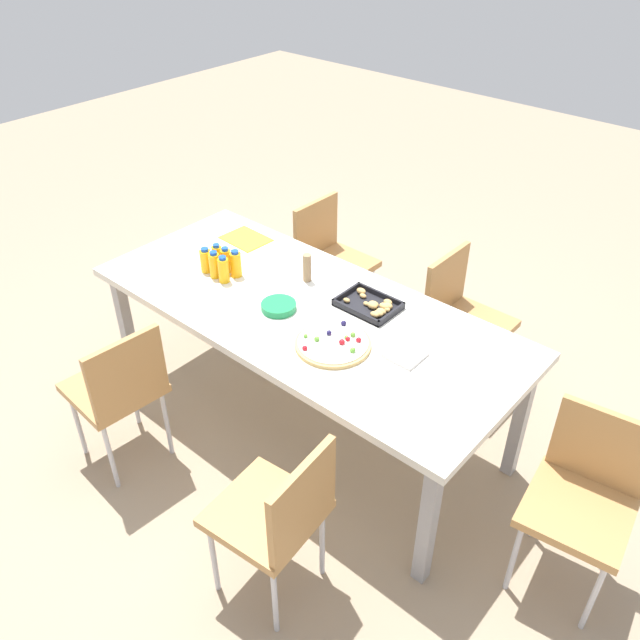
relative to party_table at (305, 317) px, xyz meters
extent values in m
plane|color=gray|center=(0.00, 0.00, -0.69)|extent=(12.00, 12.00, 0.00)
cube|color=silver|center=(0.00, 0.00, 0.04)|extent=(2.21, 0.96, 0.04)
cube|color=#99999E|center=(-1.03, -0.40, -0.34)|extent=(0.06, 0.06, 0.72)
cube|color=#99999E|center=(1.03, -0.40, -0.34)|extent=(0.06, 0.06, 0.72)
cube|color=#99999E|center=(-1.03, 0.40, -0.34)|extent=(0.06, 0.06, 0.72)
cube|color=#99999E|center=(1.03, 0.40, -0.34)|extent=(0.06, 0.06, 0.72)
cube|color=#B7844C|center=(1.47, -0.02, -0.24)|extent=(0.45, 0.45, 0.04)
cube|color=#B7844C|center=(1.45, 0.16, -0.05)|extent=(0.38, 0.08, 0.38)
cylinder|color=silver|center=(1.65, -0.16, -0.49)|extent=(0.02, 0.02, 0.41)
cylinder|color=silver|center=(1.33, -0.20, -0.49)|extent=(0.02, 0.02, 0.41)
cylinder|color=silver|center=(1.61, 0.16, -0.49)|extent=(0.02, 0.02, 0.41)
cylinder|color=silver|center=(1.29, 0.11, -0.49)|extent=(0.02, 0.02, 0.41)
cube|color=#B7844C|center=(-0.47, 0.82, -0.24)|extent=(0.41, 0.41, 0.04)
cube|color=#B7844C|center=(-0.65, 0.82, -0.05)|extent=(0.04, 0.38, 0.38)
cylinder|color=silver|center=(-0.30, 0.98, -0.49)|extent=(0.02, 0.02, 0.41)
cylinder|color=silver|center=(-0.31, 0.66, -0.49)|extent=(0.02, 0.02, 0.41)
cylinder|color=silver|center=(-0.62, 0.98, -0.49)|extent=(0.02, 0.02, 0.41)
cylinder|color=silver|center=(-0.63, 0.66, -0.49)|extent=(0.02, 0.02, 0.41)
cube|color=#B7844C|center=(-0.54, -0.80, -0.24)|extent=(0.43, 0.43, 0.04)
cube|color=#B7844C|center=(-0.35, -0.81, -0.05)|extent=(0.06, 0.38, 0.38)
cylinder|color=silver|center=(-0.71, -0.95, -0.49)|extent=(0.02, 0.02, 0.41)
cylinder|color=silver|center=(-0.69, -0.63, -0.49)|extent=(0.02, 0.02, 0.41)
cylinder|color=silver|center=(-0.39, -0.97, -0.49)|extent=(0.02, 0.02, 0.41)
cylinder|color=silver|center=(-0.37, -0.65, -0.49)|extent=(0.02, 0.02, 0.41)
cube|color=#B7844C|center=(0.51, 0.80, -0.24)|extent=(0.40, 0.40, 0.04)
cube|color=#B7844C|center=(0.32, 0.80, -0.05)|extent=(0.03, 0.38, 0.38)
cylinder|color=silver|center=(0.67, 0.96, -0.49)|extent=(0.02, 0.02, 0.41)
cylinder|color=silver|center=(0.67, 0.64, -0.49)|extent=(0.02, 0.02, 0.41)
cylinder|color=silver|center=(0.35, 0.96, -0.49)|extent=(0.02, 0.02, 0.41)
cylinder|color=silver|center=(0.35, 0.64, -0.49)|extent=(0.02, 0.02, 0.41)
cube|color=#B7844C|center=(0.55, -0.84, -0.24)|extent=(0.44, 0.44, 0.04)
cube|color=#B7844C|center=(0.73, -0.82, -0.05)|extent=(0.07, 0.38, 0.38)
cylinder|color=silver|center=(0.40, -1.02, -0.49)|extent=(0.02, 0.02, 0.41)
cylinder|color=silver|center=(0.37, -0.70, -0.49)|extent=(0.02, 0.02, 0.41)
cylinder|color=silver|center=(0.72, -0.98, -0.49)|extent=(0.02, 0.02, 0.41)
cylinder|color=silver|center=(0.69, -0.66, -0.49)|extent=(0.02, 0.02, 0.41)
cylinder|color=#F9AC14|center=(-0.62, -0.09, 0.12)|extent=(0.06, 0.06, 0.12)
cylinder|color=blue|center=(-0.62, -0.09, 0.19)|extent=(0.04, 0.04, 0.02)
cylinder|color=#F9AB14|center=(-0.55, -0.10, 0.13)|extent=(0.06, 0.06, 0.13)
cylinder|color=blue|center=(-0.55, -0.10, 0.20)|extent=(0.04, 0.04, 0.02)
cylinder|color=#FAAD14|center=(-0.48, -0.10, 0.13)|extent=(0.06, 0.06, 0.13)
cylinder|color=blue|center=(-0.48, -0.10, 0.20)|extent=(0.04, 0.04, 0.02)
cylinder|color=#FAAF14|center=(-0.61, -0.02, 0.12)|extent=(0.05, 0.05, 0.12)
cylinder|color=blue|center=(-0.61, -0.02, 0.19)|extent=(0.03, 0.03, 0.02)
cylinder|color=#FAAB14|center=(-0.54, -0.02, 0.12)|extent=(0.05, 0.05, 0.13)
cylinder|color=blue|center=(-0.54, -0.02, 0.20)|extent=(0.04, 0.04, 0.02)
cylinder|color=#F9AC14|center=(-0.47, -0.02, 0.13)|extent=(0.06, 0.06, 0.13)
cylinder|color=blue|center=(-0.47, -0.02, 0.20)|extent=(0.04, 0.04, 0.02)
cylinder|color=tan|center=(0.30, -0.15, 0.07)|extent=(0.35, 0.35, 0.02)
cylinder|color=white|center=(0.30, -0.15, 0.08)|extent=(0.32, 0.32, 0.01)
sphere|color=red|center=(0.39, -0.07, 0.09)|extent=(0.02, 0.02, 0.02)
sphere|color=#66B238|center=(0.34, -0.09, 0.09)|extent=(0.02, 0.02, 0.02)
sphere|color=red|center=(0.34, -0.13, 0.09)|extent=(0.03, 0.03, 0.03)
sphere|color=red|center=(0.34, -0.13, 0.09)|extent=(0.02, 0.02, 0.02)
sphere|color=#66B238|center=(0.19, -0.20, 0.09)|extent=(0.02, 0.02, 0.02)
sphere|color=#66B238|center=(0.35, -0.06, 0.09)|extent=(0.02, 0.02, 0.02)
sphere|color=red|center=(0.35, -0.09, 0.09)|extent=(0.02, 0.02, 0.02)
sphere|color=#1E1947|center=(0.26, -0.02, 0.09)|extent=(0.03, 0.03, 0.03)
sphere|color=#1E1947|center=(0.26, -0.12, 0.09)|extent=(0.02, 0.02, 0.02)
sphere|color=#66B238|center=(0.24, -0.19, 0.09)|extent=(0.02, 0.02, 0.02)
sphere|color=red|center=(0.25, -0.27, 0.09)|extent=(0.02, 0.02, 0.02)
sphere|color=#66B238|center=(0.42, -0.15, 0.09)|extent=(0.03, 0.03, 0.03)
cube|color=black|center=(0.23, 0.21, 0.06)|extent=(0.29, 0.22, 0.01)
cube|color=black|center=(0.23, 0.10, 0.08)|extent=(0.29, 0.01, 0.03)
cube|color=black|center=(0.23, 0.31, 0.08)|extent=(0.29, 0.01, 0.03)
cube|color=black|center=(0.09, 0.21, 0.08)|extent=(0.01, 0.22, 0.03)
cube|color=black|center=(0.37, 0.21, 0.08)|extent=(0.01, 0.22, 0.03)
ellipsoid|color=tan|center=(0.30, 0.28, 0.08)|extent=(0.05, 0.03, 0.03)
ellipsoid|color=tan|center=(0.31, 0.23, 0.08)|extent=(0.06, 0.04, 0.03)
ellipsoid|color=tan|center=(0.17, 0.24, 0.08)|extent=(0.04, 0.03, 0.02)
ellipsoid|color=tan|center=(0.32, 0.15, 0.08)|extent=(0.05, 0.03, 0.03)
ellipsoid|color=tan|center=(0.26, 0.21, 0.08)|extent=(0.05, 0.04, 0.03)
ellipsoid|color=tan|center=(0.14, 0.27, 0.08)|extent=(0.05, 0.04, 0.03)
ellipsoid|color=tan|center=(0.33, 0.18, 0.08)|extent=(0.04, 0.03, 0.02)
ellipsoid|color=tan|center=(0.13, 0.16, 0.08)|extent=(0.04, 0.03, 0.02)
ellipsoid|color=tan|center=(0.26, 0.20, 0.08)|extent=(0.06, 0.04, 0.03)
ellipsoid|color=tan|center=(0.32, 0.25, 0.08)|extent=(0.05, 0.04, 0.03)
ellipsoid|color=tan|center=(0.33, 0.19, 0.08)|extent=(0.05, 0.04, 0.03)
ellipsoid|color=tan|center=(0.23, 0.20, 0.08)|extent=(0.03, 0.02, 0.02)
ellipsoid|color=tan|center=(0.33, 0.23, 0.08)|extent=(0.04, 0.03, 0.02)
ellipsoid|color=tan|center=(0.32, 0.17, 0.08)|extent=(0.05, 0.04, 0.03)
cylinder|color=#1E8C4C|center=(-0.08, -0.10, 0.06)|extent=(0.17, 0.17, 0.00)
cylinder|color=#1E8C4C|center=(-0.08, -0.10, 0.07)|extent=(0.17, 0.17, 0.00)
cylinder|color=#1E8C4C|center=(-0.08, -0.10, 0.07)|extent=(0.17, 0.17, 0.00)
cylinder|color=#1E8C4C|center=(-0.08, -0.10, 0.08)|extent=(0.17, 0.17, 0.00)
cylinder|color=#1E8C4C|center=(-0.08, -0.10, 0.08)|extent=(0.17, 0.17, 0.00)
cylinder|color=#1E8C4C|center=(-0.08, -0.10, 0.09)|extent=(0.17, 0.17, 0.00)
cylinder|color=#1E8C4C|center=(-0.08, -0.10, 0.09)|extent=(0.17, 0.17, 0.00)
cube|color=white|center=(0.60, 0.01, 0.07)|extent=(0.15, 0.15, 0.02)
cylinder|color=#9E7A56|center=(-0.16, 0.19, 0.14)|extent=(0.04, 0.04, 0.15)
cube|color=yellow|center=(-0.72, 0.29, 0.06)|extent=(0.27, 0.21, 0.01)
camera|label=1|loc=(1.80, -1.95, 1.87)|focal=36.73mm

